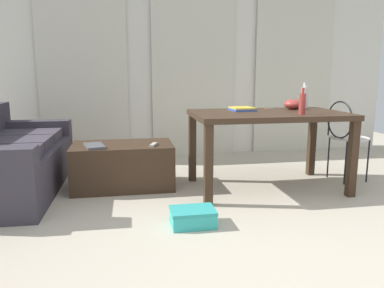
{
  "coord_description": "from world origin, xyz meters",
  "views": [
    {
      "loc": [
        -0.93,
        -1.95,
        1.11
      ],
      "look_at": [
        -0.27,
        1.67,
        0.41
      ],
      "focal_mm": 35.06,
      "sensor_mm": 36.0,
      "label": 1
    }
  ],
  "objects": [
    {
      "name": "bowl",
      "position": [
        0.77,
        1.63,
        0.8
      ],
      "size": [
        0.19,
        0.19,
        0.1
      ],
      "primitive_type": "ellipsoid",
      "color": "#9E3833",
      "rests_on": "craft_table"
    },
    {
      "name": "couch",
      "position": [
        -2.05,
        1.75,
        0.3
      ],
      "size": [
        0.91,
        1.83,
        0.79
      ],
      "color": "#38333D",
      "rests_on": "ground"
    },
    {
      "name": "craft_table",
      "position": [
        0.41,
        1.4,
        0.65
      ],
      "size": [
        1.43,
        0.86,
        0.75
      ],
      "color": "#382619",
      "rests_on": "ground"
    },
    {
      "name": "tv_remote_primary",
      "position": [
        -0.67,
        1.54,
        0.44
      ],
      "size": [
        0.09,
        0.15,
        0.02
      ],
      "primitive_type": "cube",
      "rotation": [
        0.0,
        0.0,
        -0.34
      ],
      "color": "#B7B7B2",
      "rests_on": "coffee_table"
    },
    {
      "name": "bottle_far",
      "position": [
        0.95,
        1.75,
        0.86
      ],
      "size": [
        0.08,
        0.08,
        0.26
      ],
      "color": "beige",
      "rests_on": "craft_table"
    },
    {
      "name": "scissors",
      "position": [
        0.53,
        1.7,
        0.75
      ],
      "size": [
        0.1,
        0.07,
        0.0
      ],
      "color": "#9EA0A5",
      "rests_on": "craft_table"
    },
    {
      "name": "ground_plane",
      "position": [
        0.0,
        1.18,
        0.0
      ],
      "size": [
        7.56,
        7.56,
        0.0
      ],
      "primitive_type": "plane",
      "color": "#B2A893"
    },
    {
      "name": "wire_chair",
      "position": [
        1.29,
        1.51,
        0.52
      ],
      "size": [
        0.39,
        0.4,
        0.84
      ],
      "color": "silver",
      "rests_on": "ground"
    },
    {
      "name": "curtains",
      "position": [
        0.0,
        3.07,
        1.07
      ],
      "size": [
        3.98,
        0.03,
        2.13
      ],
      "color": "beige",
      "rests_on": "ground"
    },
    {
      "name": "magazine",
      "position": [
        -1.21,
        1.58,
        0.44
      ],
      "size": [
        0.23,
        0.32,
        0.02
      ],
      "primitive_type": "cube",
      "rotation": [
        0.0,
        0.0,
        0.24
      ],
      "color": "#4C4C51",
      "rests_on": "coffee_table"
    },
    {
      "name": "shoebox",
      "position": [
        -0.46,
        0.62,
        0.06
      ],
      "size": [
        0.33,
        0.24,
        0.13
      ],
      "color": "#33B2AD",
      "rests_on": "ground"
    },
    {
      "name": "book_stack",
      "position": [
        0.21,
        1.57,
        0.76
      ],
      "size": [
        0.24,
        0.26,
        0.03
      ],
      "color": "#33519E",
      "rests_on": "craft_table"
    },
    {
      "name": "bottle_near",
      "position": [
        0.64,
        1.17,
        0.84
      ],
      "size": [
        0.06,
        0.06,
        0.24
      ],
      "color": "#99332D",
      "rests_on": "craft_table"
    },
    {
      "name": "coffee_table",
      "position": [
        -0.96,
        1.68,
        0.22
      ],
      "size": [
        0.96,
        0.57,
        0.43
      ],
      "color": "#382619",
      "rests_on": "ground"
    },
    {
      "name": "wall_back",
      "position": [
        0.0,
        3.15,
        1.23
      ],
      "size": [
        5.6,
        0.1,
        2.46
      ],
      "primitive_type": "cube",
      "color": "silver",
      "rests_on": "ground"
    }
  ]
}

